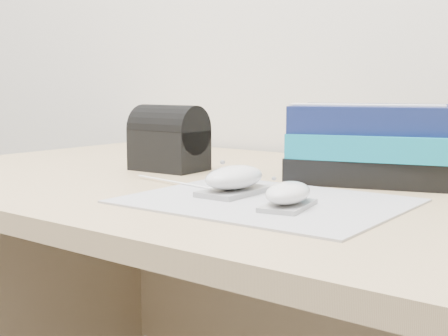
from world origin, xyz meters
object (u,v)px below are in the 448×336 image
Objects in this scene: mouse_front at (288,195)px; pouch at (169,139)px; desk at (329,320)px; book_stack at (372,143)px; mouse_rear at (234,180)px.

pouch reaches higher than mouse_front.
desk is 0.31m from book_stack.
book_stack reaches higher than mouse_rear.
book_stack is (-0.03, 0.31, 0.04)m from mouse_front.
book_stack is (0.03, 0.08, 0.30)m from desk.
book_stack reaches higher than mouse_front.
desk is at bearing 103.95° from mouse_front.
mouse_front is 0.42m from pouch.
mouse_rear is at bearing -28.78° from pouch.
book_stack is (0.09, 0.27, 0.04)m from mouse_rear.
desk is at bearing 72.91° from mouse_rear.
mouse_front is at bearing -25.94° from pouch.
desk is 13.62× the size of mouse_rear.
mouse_rear is 0.12m from mouse_front.
mouse_front is 0.33× the size of book_stack.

